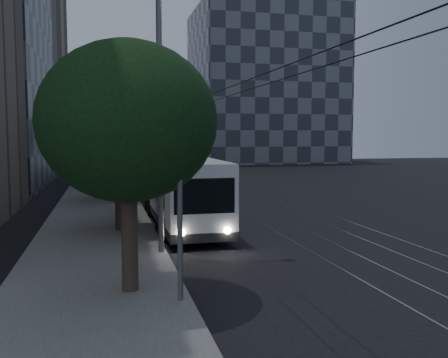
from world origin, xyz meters
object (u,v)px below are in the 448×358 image
car_white_a (145,184)px  car_white_b (143,177)px  trolleybus (180,188)px  car_white_c (145,173)px  pickup_silver (158,185)px  streetlamp_far (126,113)px  streetlamp_near (171,80)px  car_white_d (131,167)px

car_white_a → car_white_b: 6.26m
trolleybus → car_white_c: (0.06, 22.60, -0.96)m
pickup_silver → car_white_c: bearing=92.1°
car_white_b → car_white_c: bearing=97.2°
trolleybus → streetlamp_far: size_ratio=1.24×
car_white_a → streetlamp_near: bearing=-106.0°
trolleybus → car_white_d: bearing=91.1°
car_white_b → trolleybus: bearing=-74.1°
car_white_b → car_white_c: 4.23m
trolleybus → car_white_d: trolleybus is taller
trolleybus → car_white_b: size_ratio=2.33×
pickup_silver → streetlamp_near: bearing=-91.7°
trolleybus → car_white_c: bearing=89.7°
car_white_c → trolleybus: bearing=-101.3°
car_white_a → streetlamp_far: (-1.08, 5.78, 5.33)m
car_white_c → car_white_b: bearing=-108.4°
pickup_silver → streetlamp_near: size_ratio=0.53×
car_white_b → streetlamp_near: size_ratio=0.52×
car_white_d → streetlamp_near: size_ratio=0.40×
car_white_c → pickup_silver: bearing=-101.4°
car_white_c → streetlamp_far: 7.34m
pickup_silver → car_white_d: 22.15m
car_white_a → streetlamp_far: bearing=86.1°
car_white_a → car_white_d: size_ratio=1.10×
car_white_b → car_white_a: bearing=-78.2°
trolleybus → pickup_silver: (0.02, 10.96, -0.96)m
streetlamp_near → streetlamp_far: (-0.60, 24.47, -0.15)m
pickup_silver → car_white_a: (-0.76, 1.18, 0.02)m
streetlamp_far → car_white_d: bearing=85.9°
car_white_c → streetlamp_far: (-1.89, -4.67, 5.34)m
car_white_b → car_white_c: (0.53, 4.20, -0.01)m
trolleybus → car_white_c: size_ratio=2.68×
trolleybus → car_white_a: bearing=93.4°
trolleybus → car_white_a: 12.20m
pickup_silver → streetlamp_far: size_ratio=0.55×
streetlamp_far → car_white_a: bearing=-79.4°
car_white_a → car_white_b: size_ratio=0.85×
streetlamp_far → streetlamp_near: bearing=-88.6°
trolleybus → car_white_a: (-0.75, 12.14, -0.94)m
pickup_silver → car_white_b: 7.45m
car_white_d → pickup_silver: bearing=-71.9°
streetlamp_far → trolleybus: bearing=-84.2°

